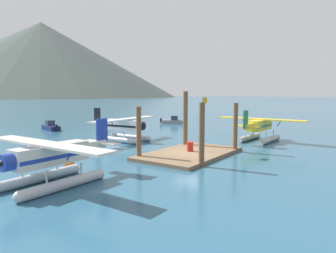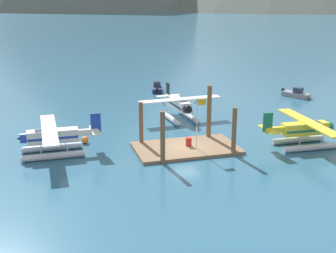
% 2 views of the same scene
% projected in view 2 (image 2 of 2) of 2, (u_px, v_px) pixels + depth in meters
% --- Properties ---
extents(ground_plane, '(1200.00, 1200.00, 0.00)m').
position_uv_depth(ground_plane, '(186.00, 149.00, 44.59)').
color(ground_plane, '#285670').
extents(dock_platform, '(10.26, 6.08, 0.30)m').
position_uv_depth(dock_platform, '(186.00, 148.00, 44.55)').
color(dock_platform, brown).
rests_on(dock_platform, ground).
extents(piling_near_left, '(0.45, 0.45, 4.96)m').
position_uv_depth(piling_near_left, '(163.00, 138.00, 40.23)').
color(piling_near_left, brown).
rests_on(piling_near_left, ground).
extents(piling_near_right, '(0.45, 0.45, 4.74)m').
position_uv_depth(piling_near_right, '(234.00, 132.00, 42.40)').
color(piling_near_right, brown).
rests_on(piling_near_right, ground).
extents(piling_far_left, '(0.42, 0.42, 4.53)m').
position_uv_depth(piling_far_left, '(141.00, 124.00, 45.34)').
color(piling_far_left, brown).
rests_on(piling_far_left, ground).
extents(piling_far_right, '(0.49, 0.49, 5.86)m').
position_uv_depth(piling_far_right, '(209.00, 113.00, 47.03)').
color(piling_far_right, brown).
rests_on(piling_far_right, ground).
extents(flagpole, '(0.95, 0.10, 5.15)m').
position_uv_depth(flagpole, '(198.00, 117.00, 43.07)').
color(flagpole, silver).
rests_on(flagpole, dock_platform).
extents(fuel_drum, '(0.62, 0.62, 0.88)m').
position_uv_depth(fuel_drum, '(189.00, 142.00, 44.59)').
color(fuel_drum, '#AD1E19').
rests_on(fuel_drum, dock_platform).
extents(mooring_buoy, '(0.76, 0.76, 0.76)m').
position_uv_depth(mooring_buoy, '(85.00, 140.00, 46.31)').
color(mooring_buoy, orange).
rests_on(mooring_buoy, ground).
extents(seaplane_yellow_stbd_aft, '(7.98, 10.45, 3.84)m').
position_uv_depth(seaplane_yellow_stbd_aft, '(305.00, 132.00, 44.97)').
color(seaplane_yellow_stbd_aft, '#B7BABF').
rests_on(seaplane_yellow_stbd_aft, ground).
extents(seaplane_white_bow_right, '(10.47, 7.97, 3.84)m').
position_uv_depth(seaplane_white_bow_right, '(179.00, 107.00, 54.78)').
color(seaplane_white_bow_right, '#B7BABF').
rests_on(seaplane_white_bow_right, ground).
extents(seaplane_cream_port_fwd, '(7.98, 10.41, 3.84)m').
position_uv_depth(seaplane_cream_port_fwd, '(53.00, 139.00, 42.65)').
color(seaplane_cream_port_fwd, '#B7BABF').
rests_on(seaplane_cream_port_fwd, ground).
extents(boat_navy_open_north, '(2.48, 4.80, 1.50)m').
position_uv_depth(boat_navy_open_north, '(157.00, 88.00, 71.14)').
color(boat_navy_open_north, navy).
rests_on(boat_navy_open_north, ground).
extents(boat_grey_open_east, '(3.29, 4.45, 1.50)m').
position_uv_depth(boat_grey_open_east, '(297.00, 94.00, 66.89)').
color(boat_grey_open_east, gray).
rests_on(boat_grey_open_east, ground).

